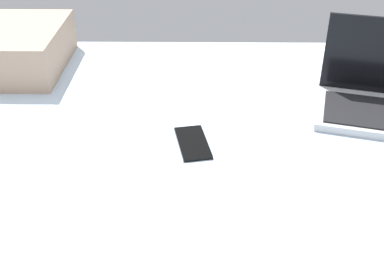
% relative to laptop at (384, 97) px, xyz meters
% --- Properties ---
extents(bed_mattress, '(1.80, 1.40, 0.18)m').
position_rel_laptop_xyz_m(bed_mattress, '(-0.65, -0.21, -0.13)').
color(bed_mattress, silver).
rests_on(bed_mattress, ground).
extents(laptop, '(0.38, 0.31, 0.23)m').
position_rel_laptop_xyz_m(laptop, '(0.00, 0.00, 0.00)').
color(laptop, '#B7BABC').
rests_on(laptop, bed_mattress).
extents(cell_phone, '(0.09, 0.15, 0.01)m').
position_rel_laptop_xyz_m(cell_phone, '(-0.50, -0.16, -0.04)').
color(cell_phone, black).
rests_on(cell_phone, bed_mattress).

